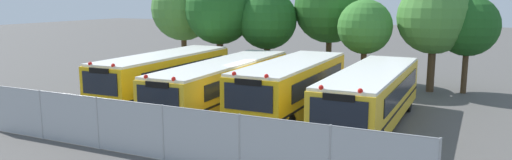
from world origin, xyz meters
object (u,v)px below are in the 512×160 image
school_bus_0 (165,75)px  school_bus_1 (224,83)px  tree_1 (220,10)px  tree_2 (269,21)px  tree_6 (466,27)px  tree_0 (181,7)px  tree_4 (366,28)px  tree_5 (436,18)px  tree_3 (329,6)px  school_bus_3 (371,95)px  school_bus_2 (292,87)px

school_bus_0 → school_bus_1: bearing=177.8°
school_bus_0 → school_bus_1: (3.77, -0.11, -0.09)m
tree_1 → tree_2: (3.33, 0.80, -0.68)m
tree_2 → tree_6: size_ratio=1.07×
tree_6 → tree_0: bearing=-175.5°
tree_4 → school_bus_1: bearing=-124.9°
tree_5 → tree_3: bearing=170.4°
school_bus_3 → tree_4: tree_4 is taller
school_bus_1 → tree_0: 12.04m
school_bus_3 → tree_4: bearing=-74.9°
school_bus_0 → tree_4: size_ratio=1.82×
school_bus_1 → tree_2: bearing=-83.0°
school_bus_0 → tree_4: 12.20m
tree_3 → school_bus_2: bearing=-82.1°
school_bus_0 → tree_0: bearing=-62.3°
tree_6 → tree_3: bearing=174.7°
tree_2 → tree_4: size_ratio=1.11×
tree_1 → tree_2: tree_1 is taller
school_bus_0 → tree_0: (-4.33, 8.05, 3.49)m
school_bus_2 → tree_3: (-1.45, 10.50, 3.61)m
school_bus_0 → tree_5: size_ratio=1.51×
school_bus_0 → school_bus_3: size_ratio=0.94×
tree_1 → tree_2: size_ratio=1.16×
school_bus_0 → tree_1: tree_1 is taller
school_bus_3 → tree_2: size_ratio=1.74×
tree_0 → tree_3: (10.35, 2.29, 0.13)m
school_bus_1 → tree_4: size_ratio=2.11×
tree_6 → tree_5: bearing=-167.7°
school_bus_2 → tree_4: tree_4 is taller
school_bus_3 → school_bus_1: bearing=-0.4°
school_bus_0 → tree_4: tree_4 is taller
school_bus_0 → tree_2: bearing=-107.5°
tree_3 → tree_6: (8.61, -0.80, -1.11)m
tree_3 → school_bus_1: bearing=-102.1°
tree_3 → tree_6: bearing=-5.3°
tree_3 → tree_0: bearing=-167.5°
school_bus_3 → tree_4: size_ratio=1.94×
tree_0 → tree_2: tree_0 is taller
school_bus_3 → tree_3: (-5.24, 10.55, 3.67)m
tree_1 → tree_4: size_ratio=1.28×
tree_1 → school_bus_2: bearing=-42.7°
school_bus_1 → school_bus_3: bearing=177.8°
school_bus_2 → tree_0: size_ratio=1.35×
school_bus_0 → school_bus_2: 7.47m
school_bus_3 → tree_2: (-8.73, 8.49, 2.71)m
school_bus_3 → tree_2: bearing=-43.9°
school_bus_3 → tree_6: size_ratio=1.86×
school_bus_0 → school_bus_2: (7.47, -0.16, 0.02)m
school_bus_1 → tree_1: size_ratio=1.64×
tree_0 → tree_6: (18.96, 1.49, -0.97)m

